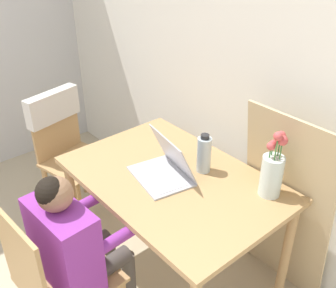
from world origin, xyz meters
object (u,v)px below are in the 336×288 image
(chair_spare, at_px, (63,135))
(water_bottle, at_px, (204,154))
(person_seated, at_px, (75,243))
(laptop, at_px, (166,167))
(chair_occupied, at_px, (56,283))
(flower_vase, at_px, (272,171))

(chair_spare, bearing_deg, water_bottle, -87.19)
(person_seated, relative_size, laptop, 2.76)
(person_seated, xyz_separation_m, water_bottle, (0.07, 0.74, 0.21))
(chair_occupied, distance_m, water_bottle, 0.94)
(chair_occupied, xyz_separation_m, water_bottle, (0.06, 0.86, 0.37))
(flower_vase, bearing_deg, person_seated, -116.44)
(flower_vase, height_order, water_bottle, flower_vase)
(flower_vase, bearing_deg, chair_occupied, -113.16)
(person_seated, relative_size, flower_vase, 2.84)
(chair_spare, relative_size, laptop, 2.46)
(person_seated, distance_m, laptop, 0.59)
(person_seated, bearing_deg, water_bottle, -99.12)
(person_seated, xyz_separation_m, laptop, (-0.02, 0.56, 0.16))
(person_seated, relative_size, water_bottle, 4.65)
(laptop, bearing_deg, water_bottle, 73.53)
(chair_occupied, relative_size, laptop, 2.44)
(chair_spare, bearing_deg, chair_occupied, -132.82)
(chair_spare, relative_size, flower_vase, 2.53)
(chair_spare, distance_m, flower_vase, 1.48)
(chair_occupied, distance_m, person_seated, 0.20)
(chair_spare, bearing_deg, flower_vase, -87.04)
(chair_occupied, height_order, chair_spare, chair_spare)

